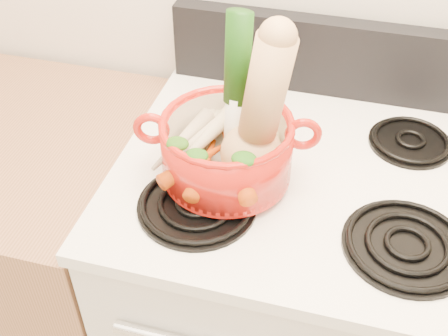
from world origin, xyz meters
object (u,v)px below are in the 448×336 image
(dutch_oven, at_px, (227,149))
(squash, at_px, (253,110))
(stove_body, at_px, (292,313))
(leek, at_px, (236,90))

(dutch_oven, distance_m, squash, 0.12)
(stove_body, xyz_separation_m, dutch_oven, (-0.16, -0.07, 0.57))
(dutch_oven, bearing_deg, squash, -30.97)
(squash, height_order, leek, leek)
(stove_body, height_order, dutch_oven, dutch_oven)
(stove_body, height_order, leek, leek)
(stove_body, relative_size, squash, 3.15)
(dutch_oven, height_order, leek, leek)
(dutch_oven, distance_m, leek, 0.12)
(stove_body, distance_m, dutch_oven, 0.59)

